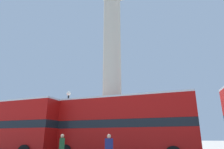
% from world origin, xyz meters
% --- Properties ---
extents(monument_column, '(6.14, 6.14, 18.60)m').
position_xyz_m(monument_column, '(0.00, 0.00, 5.51)').
color(monument_column, '#BCB29E').
rests_on(monument_column, ground_plane).
extents(bus_a, '(10.43, 3.12, 4.27)m').
position_xyz_m(bus_a, '(1.78, -3.40, 2.36)').
color(bus_a, '#A80F0C').
rests_on(bus_a, ground_plane).
extents(bus_b, '(10.21, 3.14, 4.24)m').
position_xyz_m(bus_b, '(-7.71, -4.47, 2.34)').
color(bus_b, '#A80F0C').
rests_on(bus_b, ground_plane).
extents(street_lamp, '(0.40, 0.40, 5.55)m').
position_xyz_m(street_lamp, '(-3.66, -1.67, 3.00)').
color(street_lamp, black).
rests_on(street_lamp, ground_plane).
extents(pedestrian_near_lamp, '(0.45, 0.41, 1.66)m').
position_xyz_m(pedestrian_near_lamp, '(-0.77, -6.86, 0.92)').
color(pedestrian_near_lamp, '#4C473D').
rests_on(pedestrian_near_lamp, ground_plane).
extents(pedestrian_by_plinth, '(0.46, 0.31, 1.63)m').
position_xyz_m(pedestrian_by_plinth, '(2.25, -7.20, 0.90)').
color(pedestrian_by_plinth, '#192347').
rests_on(pedestrian_by_plinth, ground_plane).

